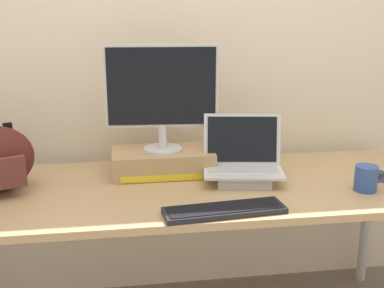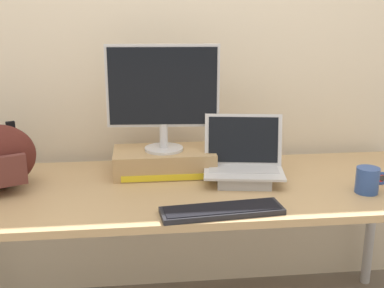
# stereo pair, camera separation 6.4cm
# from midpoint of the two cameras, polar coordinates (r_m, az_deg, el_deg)

# --- Properties ---
(back_wall) EXTENTS (7.00, 0.10, 2.60)m
(back_wall) POSITION_cam_midpoint_polar(r_m,az_deg,el_deg) (2.41, -2.46, 12.32)
(back_wall) COLOR beige
(back_wall) RESTS_ON ground
(desk) EXTENTS (2.08, 0.76, 0.72)m
(desk) POSITION_cam_midpoint_polar(r_m,az_deg,el_deg) (2.09, -0.88, -6.38)
(desk) COLOR tan
(desk) RESTS_ON ground
(toner_box_yellow) EXTENTS (0.45, 0.25, 0.11)m
(toner_box_yellow) POSITION_cam_midpoint_polar(r_m,az_deg,el_deg) (2.20, -4.23, -2.07)
(toner_box_yellow) COLOR tan
(toner_box_yellow) RESTS_ON desk
(desktop_monitor) EXTENTS (0.49, 0.17, 0.46)m
(desktop_monitor) POSITION_cam_midpoint_polar(r_m,az_deg,el_deg) (2.12, -4.40, 5.88)
(desktop_monitor) COLOR silver
(desktop_monitor) RESTS_ON toner_box_yellow
(open_laptop) EXTENTS (0.36, 0.28, 0.27)m
(open_laptop) POSITION_cam_midpoint_polar(r_m,az_deg,el_deg) (2.11, 5.06, -2.85)
(open_laptop) COLOR #ADADB2
(open_laptop) RESTS_ON desk
(external_keyboard) EXTENTS (0.46, 0.17, 0.02)m
(external_keyboard) POSITION_cam_midpoint_polar(r_m,az_deg,el_deg) (1.80, 2.77, -7.68)
(external_keyboard) COLOR black
(external_keyboard) RESTS_ON desk
(coffee_mug) EXTENTS (0.13, 0.09, 0.10)m
(coffee_mug) POSITION_cam_midpoint_polar(r_m,az_deg,el_deg) (2.10, 18.78, -3.78)
(coffee_mug) COLOR #2D4C93
(coffee_mug) RESTS_ON desk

